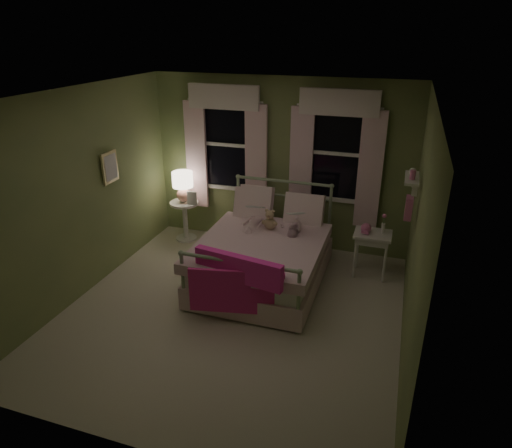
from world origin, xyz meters
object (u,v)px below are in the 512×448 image
(teddy_bear, at_px, (270,221))
(nightstand_right, at_px, (372,240))
(child_right, at_px, (293,211))
(bed, at_px, (263,257))
(table_lamp, at_px, (183,184))
(child_left, at_px, (254,201))
(nightstand_left, at_px, (185,215))

(teddy_bear, height_order, nightstand_right, teddy_bear)
(child_right, bearing_deg, bed, 46.74)
(teddy_bear, relative_size, table_lamp, 0.62)
(child_left, height_order, nightstand_left, child_left)
(bed, xyz_separation_m, child_right, (0.29, 0.43, 0.54))
(teddy_bear, relative_size, nightstand_left, 0.46)
(child_left, bearing_deg, child_right, 176.70)
(bed, distance_m, nightstand_right, 1.52)
(teddy_bear, xyz_separation_m, table_lamp, (-1.62, 0.63, 0.16))
(table_lamp, bearing_deg, nightstand_right, -5.22)
(nightstand_right, bearing_deg, bed, -155.29)
(child_left, distance_m, child_right, 0.56)
(nightstand_right, bearing_deg, teddy_bear, -165.39)
(child_right, relative_size, nightstand_left, 1.06)
(nightstand_left, bearing_deg, teddy_bear, -21.18)
(child_right, height_order, teddy_bear, child_right)
(bed, height_order, nightstand_right, bed)
(bed, height_order, child_left, child_left)
(bed, bearing_deg, nightstand_left, 150.81)
(teddy_bear, bearing_deg, child_left, 150.50)
(child_left, height_order, nightstand_right, child_left)
(child_right, xyz_separation_m, nightstand_right, (1.08, 0.20, -0.36))
(teddy_bear, xyz_separation_m, nightstand_right, (1.36, 0.36, -0.24))
(bed, relative_size, child_right, 2.95)
(child_left, xyz_separation_m, child_right, (0.56, 0.00, -0.07))
(child_left, relative_size, nightstand_right, 1.31)
(bed, bearing_deg, table_lamp, 150.81)
(bed, relative_size, nightstand_left, 3.13)
(child_right, xyz_separation_m, teddy_bear, (-0.28, -0.16, -0.12))
(nightstand_left, bearing_deg, table_lamp, 0.00)
(nightstand_right, bearing_deg, nightstand_left, 174.78)
(teddy_bear, height_order, nightstand_left, teddy_bear)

